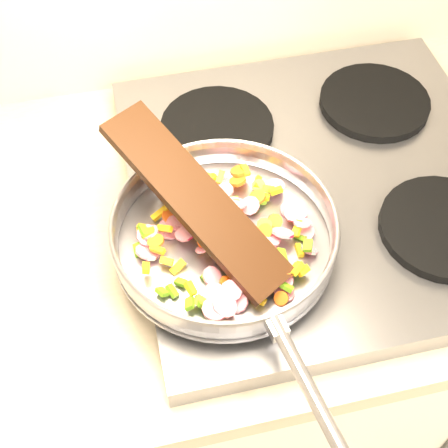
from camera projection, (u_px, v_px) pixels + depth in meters
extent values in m
cube|color=#939399|center=(321.00, 186.00, 1.00)|extent=(0.60, 0.60, 0.04)
cylinder|color=black|center=(260.00, 263.00, 0.88)|extent=(0.19, 0.19, 0.02)
cylinder|color=black|center=(444.00, 228.00, 0.92)|extent=(0.19, 0.19, 0.02)
cylinder|color=black|center=(217.00, 127.00, 1.04)|extent=(0.19, 0.19, 0.02)
cylinder|color=black|center=(374.00, 102.00, 1.08)|extent=(0.19, 0.19, 0.02)
cylinder|color=#9E9EA5|center=(224.00, 243.00, 0.89)|extent=(0.31, 0.31, 0.01)
torus|color=#9E9EA5|center=(224.00, 232.00, 0.87)|extent=(0.35, 0.35, 0.05)
torus|color=#9E9EA5|center=(224.00, 222.00, 0.85)|extent=(0.32, 0.32, 0.01)
cylinder|color=#9E9EA5|center=(309.00, 387.00, 0.71)|extent=(0.05, 0.19, 0.02)
cube|color=#9E9EA5|center=(276.00, 327.00, 0.76)|extent=(0.03, 0.03, 0.02)
cylinder|color=red|center=(267.00, 246.00, 0.86)|extent=(0.04, 0.04, 0.03)
cube|color=#5A8F18|center=(235.00, 204.00, 0.92)|extent=(0.01, 0.02, 0.01)
cube|color=#5A8F18|center=(172.00, 291.00, 0.83)|extent=(0.02, 0.02, 0.01)
cube|color=gold|center=(196.00, 216.00, 0.90)|extent=(0.02, 0.02, 0.01)
cube|color=#5A8F18|center=(300.00, 237.00, 0.89)|extent=(0.02, 0.02, 0.02)
cylinder|color=#FE6019|center=(245.00, 274.00, 0.84)|extent=(0.03, 0.04, 0.02)
cube|color=#5A8F18|center=(229.00, 209.00, 0.91)|extent=(0.02, 0.02, 0.01)
cylinder|color=red|center=(179.00, 222.00, 0.90)|extent=(0.04, 0.04, 0.03)
cube|color=#5A8F18|center=(286.00, 286.00, 0.82)|extent=(0.02, 0.02, 0.01)
cube|color=#5A8F18|center=(231.00, 267.00, 0.85)|extent=(0.02, 0.02, 0.02)
cube|color=gold|center=(225.00, 291.00, 0.82)|extent=(0.02, 0.02, 0.02)
cylinder|color=red|center=(275.00, 186.00, 0.93)|extent=(0.03, 0.03, 0.01)
cylinder|color=red|center=(175.00, 223.00, 0.89)|extent=(0.03, 0.03, 0.01)
cylinder|color=#FE6019|center=(168.00, 187.00, 0.93)|extent=(0.03, 0.03, 0.01)
cube|color=#5A8F18|center=(144.00, 231.00, 0.87)|extent=(0.02, 0.02, 0.01)
cylinder|color=#FE6019|center=(236.00, 207.00, 0.90)|extent=(0.03, 0.03, 0.02)
cylinder|color=red|center=(241.00, 268.00, 0.83)|extent=(0.03, 0.03, 0.02)
cube|color=#5A8F18|center=(296.00, 269.00, 0.84)|extent=(0.03, 0.02, 0.01)
cylinder|color=red|center=(224.00, 191.00, 0.92)|extent=(0.03, 0.03, 0.02)
cylinder|color=red|center=(284.00, 281.00, 0.83)|extent=(0.03, 0.03, 0.01)
cube|color=gold|center=(220.00, 177.00, 0.93)|extent=(0.02, 0.02, 0.01)
cube|color=gold|center=(264.00, 244.00, 0.86)|extent=(0.02, 0.02, 0.01)
cube|color=gold|center=(258.00, 300.00, 0.82)|extent=(0.02, 0.02, 0.01)
cylinder|color=red|center=(245.00, 229.00, 0.88)|extent=(0.04, 0.04, 0.01)
cube|color=gold|center=(175.00, 188.00, 0.92)|extent=(0.01, 0.03, 0.01)
cube|color=#5A8F18|center=(242.00, 228.00, 0.89)|extent=(0.02, 0.02, 0.01)
cylinder|color=#FE6019|center=(156.00, 241.00, 0.86)|extent=(0.03, 0.03, 0.01)
cylinder|color=#FE6019|center=(265.00, 275.00, 0.83)|extent=(0.03, 0.03, 0.02)
cube|color=gold|center=(232.00, 204.00, 0.91)|extent=(0.01, 0.02, 0.01)
cylinder|color=red|center=(212.00, 277.00, 0.83)|extent=(0.03, 0.03, 0.03)
cylinder|color=#FE6019|center=(199.00, 221.00, 0.90)|extent=(0.03, 0.03, 0.03)
cylinder|color=#FE6019|center=(286.00, 272.00, 0.83)|extent=(0.02, 0.02, 0.02)
cylinder|color=red|center=(185.00, 234.00, 0.87)|extent=(0.04, 0.04, 0.01)
cylinder|color=#FE6019|center=(264.00, 225.00, 0.88)|extent=(0.03, 0.03, 0.01)
cube|color=gold|center=(255.00, 236.00, 0.87)|extent=(0.02, 0.02, 0.01)
cylinder|color=red|center=(148.00, 252.00, 0.86)|extent=(0.04, 0.04, 0.03)
cylinder|color=#FE6019|center=(181.00, 195.00, 0.92)|extent=(0.04, 0.04, 0.01)
cylinder|color=red|center=(239.00, 251.00, 0.86)|extent=(0.03, 0.03, 0.02)
cube|color=#5A8F18|center=(207.00, 275.00, 0.84)|extent=(0.02, 0.02, 0.01)
cube|color=#5A8F18|center=(282.00, 255.00, 0.85)|extent=(0.02, 0.02, 0.01)
cube|color=#5A8F18|center=(194.00, 217.00, 0.88)|extent=(0.02, 0.02, 0.02)
cube|color=#5A8F18|center=(148.00, 232.00, 0.87)|extent=(0.02, 0.02, 0.01)
cylinder|color=#FE6019|center=(210.00, 190.00, 0.91)|extent=(0.03, 0.03, 0.02)
cube|color=gold|center=(191.00, 288.00, 0.81)|extent=(0.02, 0.02, 0.02)
cylinder|color=red|center=(237.00, 302.00, 0.82)|extent=(0.04, 0.04, 0.02)
cylinder|color=red|center=(285.00, 272.00, 0.84)|extent=(0.04, 0.03, 0.03)
cylinder|color=#FE6019|center=(227.00, 283.00, 0.83)|extent=(0.03, 0.03, 0.02)
cylinder|color=red|center=(245.00, 246.00, 0.86)|extent=(0.04, 0.04, 0.03)
cube|color=gold|center=(260.00, 281.00, 0.84)|extent=(0.02, 0.03, 0.01)
cylinder|color=#FE6019|center=(240.00, 171.00, 0.94)|extent=(0.04, 0.04, 0.02)
cylinder|color=red|center=(175.00, 187.00, 0.94)|extent=(0.04, 0.04, 0.01)
cube|color=#5A8F18|center=(198.00, 197.00, 0.90)|extent=(0.01, 0.02, 0.02)
cube|color=gold|center=(218.00, 221.00, 0.88)|extent=(0.02, 0.02, 0.02)
cylinder|color=#FE6019|center=(259.00, 186.00, 0.94)|extent=(0.03, 0.03, 0.01)
cube|color=#5A8F18|center=(272.00, 260.00, 0.85)|extent=(0.02, 0.02, 0.01)
cube|color=gold|center=(191.00, 221.00, 0.88)|extent=(0.02, 0.03, 0.01)
cube|color=gold|center=(236.00, 232.00, 0.87)|extent=(0.02, 0.03, 0.02)
cube|color=#5A8F18|center=(202.00, 302.00, 0.81)|extent=(0.02, 0.02, 0.01)
cube|color=#5A8F18|center=(258.00, 201.00, 0.92)|extent=(0.02, 0.02, 0.02)
cube|color=gold|center=(221.00, 309.00, 0.80)|extent=(0.02, 0.03, 0.01)
cube|color=gold|center=(245.00, 170.00, 0.93)|extent=(0.01, 0.02, 0.01)
cylinder|color=red|center=(206.00, 247.00, 0.85)|extent=(0.04, 0.03, 0.03)
cylinder|color=#FE6019|center=(227.00, 252.00, 0.87)|extent=(0.02, 0.02, 0.01)
cube|color=#5A8F18|center=(190.00, 303.00, 0.80)|extent=(0.02, 0.02, 0.02)
cube|color=#5A8F18|center=(203.00, 188.00, 0.94)|extent=(0.02, 0.02, 0.01)
cylinder|color=red|center=(250.00, 206.00, 0.91)|extent=(0.04, 0.04, 0.02)
cylinder|color=#FE6019|center=(280.00, 272.00, 0.83)|extent=(0.04, 0.04, 0.00)
cylinder|color=red|center=(235.00, 203.00, 0.90)|extent=(0.04, 0.04, 0.02)
cylinder|color=red|center=(287.00, 209.00, 0.91)|extent=(0.03, 0.03, 0.02)
cylinder|color=red|center=(221.00, 182.00, 0.94)|extent=(0.05, 0.05, 0.02)
cylinder|color=#FE6019|center=(181.00, 218.00, 0.90)|extent=(0.03, 0.02, 0.02)
cylinder|color=red|center=(225.00, 221.00, 0.88)|extent=(0.03, 0.04, 0.03)
cube|color=gold|center=(236.00, 272.00, 0.83)|extent=(0.03, 0.02, 0.01)
cylinder|color=red|center=(149.00, 232.00, 0.87)|extent=(0.04, 0.04, 0.02)
cylinder|color=#FE6019|center=(171.00, 216.00, 0.90)|extent=(0.04, 0.04, 0.02)
cylinder|color=red|center=(148.00, 236.00, 0.87)|extent=(0.04, 0.04, 0.02)
cylinder|color=red|center=(300.00, 216.00, 0.89)|extent=(0.03, 0.04, 0.02)
cylinder|color=#FE6019|center=(257.00, 197.00, 0.92)|extent=(0.04, 0.04, 0.02)
cube|color=#5A8F18|center=(181.00, 282.00, 0.83)|extent=(0.02, 0.02, 0.01)
cube|color=gold|center=(210.00, 179.00, 0.93)|extent=(0.02, 0.02, 0.01)
cube|color=gold|center=(257.00, 284.00, 0.82)|extent=(0.02, 0.01, 0.02)
cube|color=#5A8F18|center=(268.00, 189.00, 0.92)|extent=(0.02, 0.02, 0.01)
cube|color=gold|center=(178.00, 267.00, 0.85)|extent=(0.03, 0.02, 0.02)
cylinder|color=red|center=(260.00, 244.00, 0.86)|extent=(0.05, 0.04, 0.04)
cube|color=gold|center=(296.00, 269.00, 0.83)|extent=(0.02, 0.02, 0.01)
cube|color=#5A8F18|center=(215.00, 235.00, 0.87)|extent=(0.02, 0.03, 0.02)
cylinder|color=red|center=(186.00, 178.00, 0.93)|extent=(0.03, 0.03, 0.02)
cube|color=gold|center=(165.00, 229.00, 0.87)|extent=(0.02, 0.02, 0.02)
cylinder|color=red|center=(284.00, 293.00, 0.83)|extent=(0.03, 0.03, 0.01)
cube|color=#5A8F18|center=(181.00, 183.00, 0.92)|extent=(0.02, 0.02, 0.01)
cylinder|color=#FE6019|center=(191.00, 218.00, 0.88)|extent=(0.03, 0.03, 0.01)
cylinder|color=red|center=(170.00, 229.00, 0.89)|extent=(0.05, 0.05, 0.01)
cube|color=gold|center=(145.00, 228.00, 0.89)|extent=(0.02, 0.02, 0.01)
cylinder|color=red|center=(271.00, 255.00, 0.87)|extent=(0.03, 0.03, 0.02)
cylinder|color=#FE6019|center=(204.00, 243.00, 0.86)|extent=(0.02, 0.03, 0.02)
cube|color=gold|center=(257.00, 182.00, 0.94)|extent=(0.02, 0.03, 0.01)
cylinder|color=#FE6019|center=(275.00, 221.00, 0.88)|extent=(0.03, 0.03, 0.03)
cube|color=#5A8F18|center=(308.00, 245.00, 0.85)|extent=(0.02, 0.02, 0.01)
cube|color=gold|center=(240.00, 282.00, 0.82)|extent=(0.02, 0.01, 0.02)
cylinder|color=#FE6019|center=(281.00, 298.00, 0.82)|extent=(0.03, 0.02, 0.02)
cube|color=gold|center=(209.00, 177.00, 0.93)|extent=(0.02, 0.02, 0.01)
cube|color=gold|center=(303.00, 271.00, 0.83)|extent=(0.02, 0.02, 0.02)
cube|color=gold|center=(174.00, 198.00, 0.91)|extent=(0.02, 0.02, 0.02)
cylinder|color=red|center=(306.00, 232.00, 0.89)|extent=(0.04, 0.04, 0.01)
cylinder|color=red|center=(296.00, 213.00, 0.89)|extent=(0.05, 0.05, 0.01)
cylinder|color=red|center=(231.00, 291.00, 0.81)|extent=(0.04, 0.03, 0.02)
cube|color=gold|center=(241.00, 250.00, 0.86)|extent=(0.02, 0.03, 0.02)
cylinder|color=red|center=(266.00, 277.00, 0.84)|extent=(0.03, 0.03, 0.02)
cube|color=gold|center=(158.00, 250.00, 0.85)|extent=(0.02, 0.02, 0.01)
cube|color=gold|center=(239.00, 224.00, 0.88)|extent=(0.02, 0.01, 0.01)
cube|color=gold|center=(299.00, 250.00, 0.87)|extent=(0.01, 0.02, 0.01)
cylinder|color=red|center=(225.00, 306.00, 0.80)|extent=(0.04, 0.04, 0.02)
cube|color=#5A8F18|center=(162.00, 292.00, 0.82)|extent=(0.02, 0.02, 0.01)
cube|color=gold|center=(160.00, 214.00, 0.90)|extent=(0.03, 0.02, 0.02)
cube|color=gold|center=(276.00, 191.00, 0.91)|extent=(0.02, 0.01, 0.01)
cube|color=gold|center=(291.00, 210.00, 0.91)|extent=(0.01, 0.02, 0.01)
cylinder|color=#FE6019|center=(295.00, 210.00, 0.90)|extent=(0.03, 0.03, 0.01)
cube|color=#5A8F18|center=(263.00, 244.00, 0.87)|extent=(0.01, 0.02, 0.01)
cylinder|color=red|center=(184.00, 207.00, 0.92)|extent=(0.03, 0.03, 0.02)
cylinder|color=red|center=(222.00, 254.00, 0.87)|extent=(0.03, 0.03, 0.02)
cube|color=gold|center=(298.00, 228.00, 0.88)|extent=(0.02, 0.03, 0.02)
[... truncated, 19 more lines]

